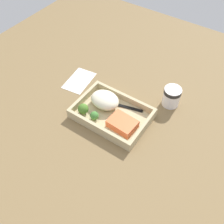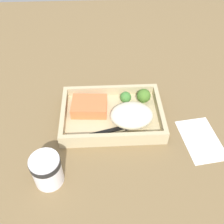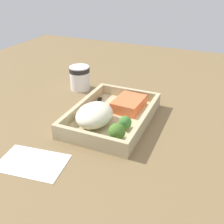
% 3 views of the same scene
% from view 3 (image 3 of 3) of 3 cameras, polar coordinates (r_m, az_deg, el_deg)
% --- Properties ---
extents(ground_plane, '(1.60, 1.60, 0.02)m').
position_cam_3_polar(ground_plane, '(0.73, 0.00, -2.55)').
color(ground_plane, brown).
extents(takeout_tray, '(0.28, 0.20, 0.01)m').
position_cam_3_polar(takeout_tray, '(0.72, 0.00, -1.47)').
color(takeout_tray, tan).
rests_on(takeout_tray, ground_plane).
extents(tray_rim, '(0.28, 0.20, 0.03)m').
position_cam_3_polar(tray_rim, '(0.71, 0.00, -0.03)').
color(tray_rim, tan).
rests_on(tray_rim, takeout_tray).
extents(salmon_fillet, '(0.10, 0.08, 0.03)m').
position_cam_3_polar(salmon_fillet, '(0.75, 3.67, 1.79)').
color(salmon_fillet, orange).
rests_on(salmon_fillet, takeout_tray).
extents(mashed_potatoes, '(0.11, 0.09, 0.05)m').
position_cam_3_polar(mashed_potatoes, '(0.67, -3.84, -0.61)').
color(mashed_potatoes, '#EFE6C3').
rests_on(mashed_potatoes, takeout_tray).
extents(broccoli_floret_1, '(0.04, 0.04, 0.04)m').
position_cam_3_polar(broccoli_floret_1, '(0.61, 1.06, -4.34)').
color(broccoli_floret_1, '#799D54').
rests_on(broccoli_floret_1, takeout_tray).
extents(broccoli_floret_2, '(0.03, 0.03, 0.04)m').
position_cam_3_polar(broccoli_floret_2, '(0.65, 2.88, -2.30)').
color(broccoli_floret_2, '#7C985A').
rests_on(broccoli_floret_2, takeout_tray).
extents(fork, '(0.16, 0.06, 0.00)m').
position_cam_3_polar(fork, '(0.74, -3.86, 0.05)').
color(fork, black).
rests_on(fork, takeout_tray).
extents(paper_cup, '(0.07, 0.07, 0.08)m').
position_cam_3_polar(paper_cup, '(0.90, -7.02, 7.66)').
color(paper_cup, white).
rests_on(paper_cup, ground_plane).
extents(receipt_slip, '(0.11, 0.16, 0.00)m').
position_cam_3_polar(receipt_slip, '(0.60, -16.98, -10.43)').
color(receipt_slip, white).
rests_on(receipt_slip, ground_plane).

